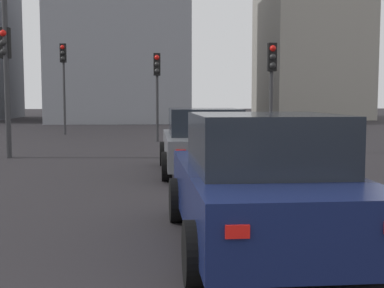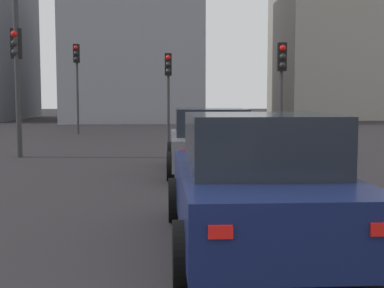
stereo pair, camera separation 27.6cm
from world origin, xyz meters
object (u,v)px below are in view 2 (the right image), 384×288
at_px(traffic_light_near_left, 77,70).
at_px(street_lamp_kerbside, 16,16).
at_px(traffic_light_near_right, 17,65).
at_px(car_navy_left_second, 256,184).
at_px(traffic_light_far_left, 168,78).
at_px(traffic_light_far_right, 282,74).
at_px(car_grey_left_lead, 210,142).

bearing_deg(traffic_light_near_left, street_lamp_kerbside, 3.45).
height_order(traffic_light_near_right, street_lamp_kerbside, street_lamp_kerbside).
distance_m(car_navy_left_second, traffic_light_near_left, 20.48).
distance_m(car_navy_left_second, traffic_light_near_right, 11.43).
relative_size(traffic_light_far_left, street_lamp_kerbside, 0.50).
relative_size(car_navy_left_second, traffic_light_far_right, 1.20).
distance_m(traffic_light_near_right, street_lamp_kerbside, 1.44).
height_order(car_navy_left_second, traffic_light_near_left, traffic_light_near_left).
bearing_deg(traffic_light_far_right, traffic_light_near_right, -84.07).
height_order(car_navy_left_second, traffic_light_near_right, traffic_light_near_right).
bearing_deg(car_grey_left_lead, traffic_light_far_right, -31.97).
bearing_deg(car_grey_left_lead, car_navy_left_second, -179.39).
relative_size(traffic_light_near_left, street_lamp_kerbside, 0.61).
height_order(traffic_light_near_left, traffic_light_near_right, traffic_light_near_left).
relative_size(traffic_light_far_right, street_lamp_kerbside, 0.50).
xyz_separation_m(traffic_light_near_left, traffic_light_near_right, (-9.82, 0.04, -0.36)).
height_order(car_navy_left_second, street_lamp_kerbside, street_lamp_kerbside).
distance_m(traffic_light_near_left, traffic_light_far_right, 12.21).
height_order(car_grey_left_lead, traffic_light_near_left, traffic_light_near_left).
relative_size(car_navy_left_second, traffic_light_near_right, 1.10).
bearing_deg(car_navy_left_second, traffic_light_near_left, 14.87).
xyz_separation_m(traffic_light_far_left, street_lamp_kerbside, (-5.42, 4.49, 1.63)).
relative_size(car_grey_left_lead, traffic_light_near_left, 0.95).
height_order(car_navy_left_second, traffic_light_far_right, traffic_light_far_right).
bearing_deg(traffic_light_near_right, street_lamp_kerbside, 36.86).
bearing_deg(car_navy_left_second, car_grey_left_lead, -0.41).
xyz_separation_m(car_grey_left_lead, traffic_light_near_left, (13.30, 5.51, 2.40)).
bearing_deg(traffic_light_far_left, traffic_light_near_left, -134.16).
relative_size(traffic_light_near_left, traffic_light_far_right, 1.24).
distance_m(car_navy_left_second, traffic_light_far_right, 10.93).
height_order(car_grey_left_lead, car_navy_left_second, car_navy_left_second).
bearing_deg(street_lamp_kerbside, car_grey_left_lead, -121.80).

